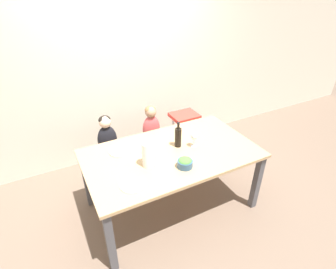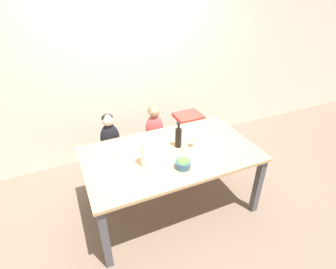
{
  "view_description": "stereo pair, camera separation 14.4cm",
  "coord_description": "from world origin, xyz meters",
  "px_view_note": "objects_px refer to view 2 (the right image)",
  "views": [
    {
      "loc": [
        -1.09,
        -2.02,
        2.35
      ],
      "look_at": [
        0.0,
        0.08,
        0.94
      ],
      "focal_mm": 28.0,
      "sensor_mm": 36.0,
      "label": 1
    },
    {
      "loc": [
        -0.96,
        -2.08,
        2.35
      ],
      "look_at": [
        0.0,
        0.08,
        0.94
      ],
      "focal_mm": 28.0,
      "sensor_mm": 36.0,
      "label": 2
    }
  ],
  "objects_px": {
    "chair_right_highchair": "(188,126)",
    "wine_bottle": "(178,137)",
    "wine_glass_near": "(195,137)",
    "salad_bowl_large": "(183,163)",
    "person_child_center": "(154,123)",
    "chair_far_left": "(112,155)",
    "chair_far_center": "(155,145)",
    "dinner_plate_front_left": "(128,183)",
    "dinner_plate_back_left": "(120,149)",
    "paper_towel_roll": "(146,154)",
    "person_child_left": "(109,133)"
  },
  "relations": [
    {
      "from": "chair_right_highchair",
      "to": "wine_bottle",
      "type": "relative_size",
      "value": 2.55
    },
    {
      "from": "wine_glass_near",
      "to": "salad_bowl_large",
      "type": "relative_size",
      "value": 1.16
    },
    {
      "from": "person_child_center",
      "to": "salad_bowl_large",
      "type": "height_order",
      "value": "person_child_center"
    },
    {
      "from": "chair_far_left",
      "to": "chair_far_center",
      "type": "relative_size",
      "value": 1.0
    },
    {
      "from": "person_child_center",
      "to": "dinner_plate_front_left",
      "type": "distance_m",
      "value": 1.23
    },
    {
      "from": "chair_right_highchair",
      "to": "wine_bottle",
      "type": "height_order",
      "value": "wine_bottle"
    },
    {
      "from": "person_child_center",
      "to": "wine_glass_near",
      "type": "relative_size",
      "value": 2.85
    },
    {
      "from": "wine_glass_near",
      "to": "dinner_plate_back_left",
      "type": "xyz_separation_m",
      "value": [
        -0.76,
        0.28,
        -0.12
      ]
    },
    {
      "from": "chair_far_left",
      "to": "wine_bottle",
      "type": "distance_m",
      "value": 1.03
    },
    {
      "from": "chair_far_left",
      "to": "wine_glass_near",
      "type": "bearing_deg",
      "value": -44.52
    },
    {
      "from": "chair_far_center",
      "to": "wine_glass_near",
      "type": "distance_m",
      "value": 0.92
    },
    {
      "from": "chair_right_highchair",
      "to": "paper_towel_roll",
      "type": "bearing_deg",
      "value": -137.31
    },
    {
      "from": "chair_far_left",
      "to": "person_child_center",
      "type": "bearing_deg",
      "value": 0.09
    },
    {
      "from": "person_child_left",
      "to": "person_child_center",
      "type": "relative_size",
      "value": 1.0
    },
    {
      "from": "person_child_center",
      "to": "wine_bottle",
      "type": "xyz_separation_m",
      "value": [
        0.02,
        -0.67,
        0.15
      ]
    },
    {
      "from": "wine_bottle",
      "to": "dinner_plate_front_left",
      "type": "bearing_deg",
      "value": -151.46
    },
    {
      "from": "person_child_left",
      "to": "paper_towel_roll",
      "type": "bearing_deg",
      "value": -77.55
    },
    {
      "from": "person_child_center",
      "to": "salad_bowl_large",
      "type": "xyz_separation_m",
      "value": [
        -0.1,
        -1.03,
        0.09
      ]
    },
    {
      "from": "wine_glass_near",
      "to": "wine_bottle",
      "type": "bearing_deg",
      "value": 150.28
    },
    {
      "from": "person_child_left",
      "to": "salad_bowl_large",
      "type": "xyz_separation_m",
      "value": [
        0.49,
        -1.03,
        0.09
      ]
    },
    {
      "from": "chair_far_left",
      "to": "salad_bowl_large",
      "type": "xyz_separation_m",
      "value": [
        0.49,
        -1.03,
        0.42
      ]
    },
    {
      "from": "chair_far_left",
      "to": "person_child_center",
      "type": "distance_m",
      "value": 0.68
    },
    {
      "from": "person_child_left",
      "to": "wine_glass_near",
      "type": "xyz_separation_m",
      "value": [
        0.77,
        -0.76,
        0.17
      ]
    },
    {
      "from": "dinner_plate_back_left",
      "to": "paper_towel_roll",
      "type": "bearing_deg",
      "value": -63.96
    },
    {
      "from": "chair_right_highchair",
      "to": "person_child_left",
      "type": "xyz_separation_m",
      "value": [
        -1.1,
        0.0,
        0.15
      ]
    },
    {
      "from": "salad_bowl_large",
      "to": "dinner_plate_back_left",
      "type": "bearing_deg",
      "value": 131.34
    },
    {
      "from": "salad_bowl_large",
      "to": "dinner_plate_front_left",
      "type": "xyz_separation_m",
      "value": [
        -0.55,
        -0.01,
        -0.04
      ]
    },
    {
      "from": "chair_far_center",
      "to": "person_child_center",
      "type": "distance_m",
      "value": 0.34
    },
    {
      "from": "chair_far_center",
      "to": "dinner_plate_front_left",
      "type": "xyz_separation_m",
      "value": [
        -0.65,
        -1.04,
        0.38
      ]
    },
    {
      "from": "chair_far_center",
      "to": "wine_bottle",
      "type": "distance_m",
      "value": 0.83
    },
    {
      "from": "wine_bottle",
      "to": "dinner_plate_front_left",
      "type": "distance_m",
      "value": 0.78
    },
    {
      "from": "chair_far_left",
      "to": "wine_bottle",
      "type": "height_order",
      "value": "wine_bottle"
    },
    {
      "from": "wine_glass_near",
      "to": "salad_bowl_large",
      "type": "xyz_separation_m",
      "value": [
        -0.28,
        -0.27,
        -0.08
      ]
    },
    {
      "from": "wine_glass_near",
      "to": "dinner_plate_back_left",
      "type": "relative_size",
      "value": 0.81
    },
    {
      "from": "person_child_center",
      "to": "wine_glass_near",
      "type": "bearing_deg",
      "value": -76.93
    },
    {
      "from": "person_child_center",
      "to": "paper_towel_roll",
      "type": "bearing_deg",
      "value": -115.77
    },
    {
      "from": "person_child_left",
      "to": "dinner_plate_back_left",
      "type": "bearing_deg",
      "value": -89.09
    },
    {
      "from": "wine_bottle",
      "to": "dinner_plate_front_left",
      "type": "xyz_separation_m",
      "value": [
        -0.68,
        -0.37,
        -0.11
      ]
    },
    {
      "from": "salad_bowl_large",
      "to": "dinner_plate_front_left",
      "type": "bearing_deg",
      "value": -178.72
    },
    {
      "from": "chair_far_center",
      "to": "chair_far_left",
      "type": "bearing_deg",
      "value": 180.0
    },
    {
      "from": "chair_far_center",
      "to": "paper_towel_roll",
      "type": "relative_size",
      "value": 1.75
    },
    {
      "from": "paper_towel_roll",
      "to": "dinner_plate_back_left",
      "type": "bearing_deg",
      "value": 116.04
    },
    {
      "from": "dinner_plate_front_left",
      "to": "chair_far_center",
      "type": "bearing_deg",
      "value": 57.74
    },
    {
      "from": "wine_glass_near",
      "to": "salad_bowl_large",
      "type": "height_order",
      "value": "wine_glass_near"
    },
    {
      "from": "chair_far_left",
      "to": "dinner_plate_front_left",
      "type": "bearing_deg",
      "value": -93.49
    },
    {
      "from": "person_child_left",
      "to": "dinner_plate_front_left",
      "type": "bearing_deg",
      "value": -93.49
    },
    {
      "from": "chair_far_center",
      "to": "wine_bottle",
      "type": "bearing_deg",
      "value": -87.9
    },
    {
      "from": "paper_towel_roll",
      "to": "salad_bowl_large",
      "type": "relative_size",
      "value": 1.71
    },
    {
      "from": "person_child_center",
      "to": "person_child_left",
      "type": "bearing_deg",
      "value": 180.0
    },
    {
      "from": "chair_far_center",
      "to": "wine_bottle",
      "type": "height_order",
      "value": "wine_bottle"
    }
  ]
}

